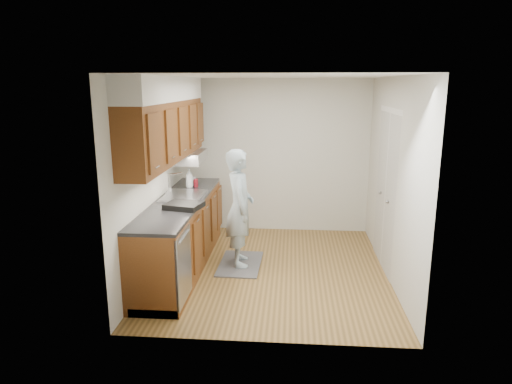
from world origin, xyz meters
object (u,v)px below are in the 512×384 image
(soda_can, at_px, (196,183))
(person, at_px, (240,200))
(dish_rack, at_px, (184,205))
(soap_bottle_b, at_px, (191,179))
(soap_bottle_c, at_px, (190,181))
(soap_bottle_a, at_px, (189,178))

(soda_can, bearing_deg, person, -40.51)
(soda_can, xyz_separation_m, dish_rack, (0.10, -1.17, -0.03))
(soap_bottle_b, distance_m, soda_can, 0.14)
(soap_bottle_c, height_order, soda_can, soap_bottle_c)
(person, relative_size, soap_bottle_b, 9.22)
(soap_bottle_a, relative_size, soda_can, 2.40)
(person, distance_m, soda_can, 0.94)
(soda_can, bearing_deg, soap_bottle_a, -146.32)
(soap_bottle_a, distance_m, soap_bottle_c, 0.11)
(soda_can, distance_m, dish_rack, 1.17)
(soap_bottle_a, height_order, soap_bottle_c, soap_bottle_a)
(soap_bottle_b, height_order, soap_bottle_c, soap_bottle_b)
(person, height_order, soda_can, person)
(person, height_order, soap_bottle_c, person)
(person, distance_m, dish_rack, 0.83)
(soap_bottle_a, distance_m, soda_can, 0.13)
(soap_bottle_c, bearing_deg, dish_rack, -81.15)
(soap_bottle_a, xyz_separation_m, dish_rack, (0.18, -1.11, -0.11))
(soap_bottle_b, xyz_separation_m, dish_rack, (0.19, -1.27, -0.06))
(soap_bottle_b, bearing_deg, dish_rack, -81.64)
(soap_bottle_b, bearing_deg, soda_can, -48.87)
(soap_bottle_b, height_order, soda_can, soap_bottle_b)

